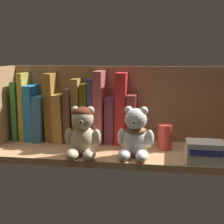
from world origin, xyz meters
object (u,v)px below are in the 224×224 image
(book_11, at_px, (111,119))
(book_5, at_px, (63,116))
(book_6, at_px, (71,114))
(book_13, at_px, (133,118))
(book_7, at_px, (78,109))
(book_8, at_px, (87,112))
(book_0, at_px, (21,109))
(book_10, at_px, (101,106))
(book_3, at_px, (44,117))
(book_12, at_px, (122,107))
(book_2, at_px, (34,111))
(book_4, at_px, (53,106))
(pillar_candle, at_px, (165,137))
(book_9, at_px, (94,110))
(book_1, at_px, (27,106))
(teddy_bear_larger, at_px, (83,133))
(small_product_box, at_px, (205,152))
(teddy_bear_smaller, at_px, (135,136))

(book_11, bearing_deg, book_5, 180.00)
(book_6, bearing_deg, book_13, 0.00)
(book_5, xyz_separation_m, book_7, (0.06, 0.00, 0.03))
(book_7, distance_m, book_11, 0.12)
(book_5, distance_m, book_6, 0.03)
(book_11, bearing_deg, book_8, 180.00)
(book_0, relative_size, book_10, 0.84)
(book_3, height_order, book_10, book_10)
(book_12, bearing_deg, book_2, 180.00)
(book_3, relative_size, book_13, 0.93)
(book_4, distance_m, pillar_candle, 0.41)
(book_6, relative_size, book_12, 0.77)
(book_9, bearing_deg, book_5, 180.00)
(book_13, bearing_deg, book_1, 180.00)
(book_1, bearing_deg, book_5, 0.00)
(book_0, xyz_separation_m, book_4, (0.12, 0.00, 0.01))
(book_1, height_order, book_4, same)
(book_10, bearing_deg, book_9, 180.00)
(teddy_bear_larger, xyz_separation_m, small_product_box, (0.35, -0.00, -0.04))
(book_5, bearing_deg, book_12, 0.00)
(book_3, relative_size, book_10, 0.64)
(book_2, bearing_deg, book_13, 0.00)
(book_2, height_order, book_6, book_2)
(pillar_candle, height_order, small_product_box, pillar_candle)
(small_product_box, bearing_deg, book_0, 163.67)
(book_4, height_order, pillar_candle, book_4)
(book_11, relative_size, book_12, 0.65)
(book_1, relative_size, book_11, 1.51)
(book_0, xyz_separation_m, book_2, (0.05, 0.00, -0.01))
(book_8, bearing_deg, teddy_bear_larger, -80.45)
(book_3, height_order, book_4, book_4)
(book_1, distance_m, book_5, 0.14)
(book_5, xyz_separation_m, small_product_box, (0.47, -0.18, -0.05))
(book_8, relative_size, book_9, 0.92)
(book_9, bearing_deg, small_product_box, -27.08)
(book_7, xyz_separation_m, book_9, (0.05, 0.00, 0.00))
(book_1, xyz_separation_m, small_product_box, (0.60, -0.18, -0.09))
(book_13, xyz_separation_m, teddy_bear_smaller, (0.02, -0.16, -0.02))
(book_7, distance_m, pillar_candle, 0.32)
(book_7, bearing_deg, book_8, 0.00)
(book_0, relative_size, book_11, 1.32)
(book_13, bearing_deg, book_10, 180.00)
(book_4, height_order, book_8, book_4)
(book_9, height_order, book_12, book_12)
(book_0, relative_size, book_4, 0.88)
(book_5, xyz_separation_m, book_8, (0.09, 0.00, 0.02))
(book_10, bearing_deg, teddy_bear_smaller, -50.73)
(book_4, relative_size, book_6, 1.27)
(book_10, xyz_separation_m, small_product_box, (0.33, -0.18, -0.09))
(book_12, bearing_deg, book_11, 180.00)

